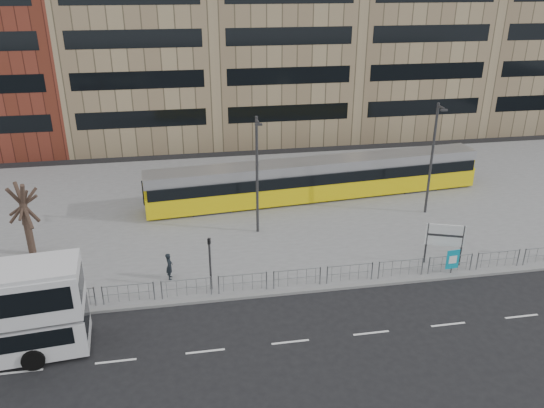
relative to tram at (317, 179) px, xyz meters
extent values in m
plane|color=black|center=(-3.53, -12.72, -1.68)|extent=(120.00, 120.00, 0.00)
cube|color=slate|center=(-3.53, -0.72, -1.60)|extent=(64.00, 24.00, 0.15)
cube|color=gray|center=(-3.53, -12.67, -1.60)|extent=(64.00, 0.25, 0.17)
cube|color=tan|center=(-13.53, 21.28, 9.32)|extent=(14.00, 16.00, 22.00)
cube|color=tan|center=(0.47, 21.28, 10.32)|extent=(14.00, 16.00, 24.00)
cube|color=tan|center=(14.47, 21.28, 8.82)|extent=(14.00, 16.00, 21.00)
cube|color=tan|center=(28.47, 21.28, 9.82)|extent=(14.00, 16.00, 23.00)
cylinder|color=gray|center=(-1.53, -12.22, -0.48)|extent=(32.00, 0.05, 0.05)
cylinder|color=gray|center=(-1.53, -12.22, -0.98)|extent=(32.00, 0.04, 0.04)
cylinder|color=gray|center=(-17.53, -12.22, -0.98)|extent=(0.07, 0.07, 1.10)
cube|color=white|center=(-2.53, -16.72, -1.67)|extent=(62.00, 0.12, 0.01)
cylinder|color=black|center=(-16.98, -16.62, -1.18)|extent=(1.03, 0.39, 1.00)
cylinder|color=black|center=(-17.22, -14.07, -1.18)|extent=(1.03, 0.39, 1.00)
cube|color=yellow|center=(0.00, 0.00, -0.65)|extent=(25.97, 4.78, 1.48)
cube|color=black|center=(0.00, 0.00, 0.36)|extent=(25.61, 4.79, 0.83)
cube|color=#A3A3A8|center=(0.00, 0.00, 1.15)|extent=(25.95, 4.58, 0.74)
cube|color=yellow|center=(12.32, 1.12, -0.05)|extent=(1.29, 2.17, 2.40)
cube|color=yellow|center=(-12.32, -1.12, -0.05)|extent=(1.29, 2.17, 2.40)
cylinder|color=#2D2D30|center=(0.00, 0.00, 0.04)|extent=(2.39, 2.39, 2.77)
cube|color=#2D2D30|center=(8.28, 0.75, -1.30)|extent=(2.97, 2.57, 0.46)
cube|color=#2D2D30|center=(-8.28, -0.75, -1.30)|extent=(2.97, 2.57, 0.46)
cylinder|color=#2D2D30|center=(3.83, -10.90, -0.25)|extent=(0.11, 0.11, 2.56)
cylinder|color=#2D2D30|center=(5.71, -11.58, -0.25)|extent=(0.11, 0.11, 2.56)
cube|color=white|center=(4.77, -11.24, 0.36)|extent=(2.13, 0.84, 1.34)
cylinder|color=#2D2D30|center=(4.83, -12.32, -1.14)|extent=(0.06, 0.06, 0.78)
cube|color=#0C91B1|center=(4.83, -12.32, -0.65)|extent=(0.79, 0.12, 1.18)
cube|color=white|center=(4.83, -12.35, -0.65)|extent=(0.49, 0.05, 0.49)
imported|color=black|center=(-11.12, -10.16, -0.74)|extent=(0.40, 0.59, 1.57)
cylinder|color=#2D2D30|center=(-8.90, -11.68, -0.03)|extent=(0.12, 0.12, 3.00)
imported|color=#2D2D30|center=(-8.90, -11.68, 1.07)|extent=(0.22, 0.24, 1.00)
cylinder|color=#2D2D30|center=(-5.36, -5.06, 2.40)|extent=(0.18, 0.18, 7.85)
cylinder|color=#2D2D30|center=(-5.36, -5.46, 6.13)|extent=(0.14, 0.90, 0.14)
cube|color=#2D2D30|center=(-5.36, -5.91, 6.03)|extent=(0.45, 0.20, 0.12)
cylinder|color=#2D2D30|center=(7.06, -4.03, 2.47)|extent=(0.18, 0.18, 7.99)
cylinder|color=#2D2D30|center=(7.06, -4.43, 6.26)|extent=(0.14, 0.90, 0.14)
cube|color=#2D2D30|center=(7.06, -4.88, 6.16)|extent=(0.45, 0.20, 0.12)
cylinder|color=#32231B|center=(-19.48, -5.82, 0.21)|extent=(0.44, 0.44, 3.47)
camera|label=1|loc=(-9.87, -36.66, 14.22)|focal=35.00mm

